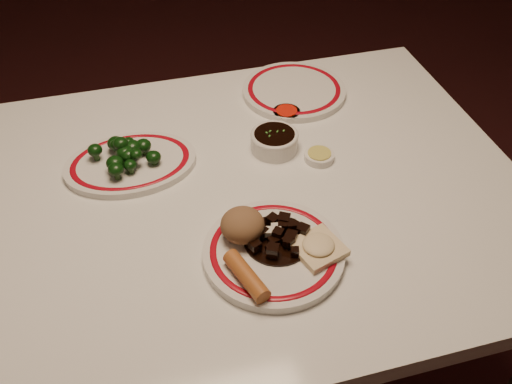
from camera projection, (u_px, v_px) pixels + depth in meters
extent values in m
plane|color=black|center=(239.00, 380.00, 1.66)|extent=(7.00, 7.00, 0.00)
cube|color=white|center=(232.00, 198.00, 1.16)|extent=(1.20, 0.90, 0.04)
cylinder|color=black|center=(16.00, 238.00, 1.59)|extent=(0.06, 0.06, 0.71)
cylinder|color=black|center=(373.00, 172.00, 1.80)|extent=(0.06, 0.06, 0.71)
cylinder|color=silver|center=(274.00, 253.00, 1.02)|extent=(0.27, 0.27, 0.02)
torus|color=#9C0815|center=(274.00, 249.00, 1.01)|extent=(0.24, 0.24, 0.00)
ellipsoid|color=brown|center=(242.00, 225.00, 1.02)|extent=(0.08, 0.08, 0.06)
cylinder|color=#B5642C|center=(246.00, 276.00, 0.95)|extent=(0.06, 0.11, 0.03)
cube|color=beige|center=(318.00, 248.00, 1.00)|extent=(0.10, 0.10, 0.01)
ellipsoid|color=beige|center=(319.00, 245.00, 1.00)|extent=(0.06, 0.06, 0.02)
cylinder|color=black|center=(277.00, 240.00, 1.03)|extent=(0.12, 0.12, 0.00)
cube|color=black|center=(273.00, 242.00, 1.01)|extent=(0.02, 0.02, 0.02)
cube|color=black|center=(278.00, 236.00, 1.02)|extent=(0.02, 0.02, 0.02)
cube|color=black|center=(270.00, 249.00, 0.99)|extent=(0.02, 0.02, 0.01)
cube|color=black|center=(291.00, 226.00, 1.03)|extent=(0.02, 0.02, 0.02)
cube|color=black|center=(278.00, 234.00, 1.01)|extent=(0.02, 0.02, 0.02)
cube|color=black|center=(273.00, 221.00, 1.05)|extent=(0.03, 0.03, 0.02)
cube|color=black|center=(284.00, 220.00, 1.04)|extent=(0.03, 0.03, 0.02)
cube|color=black|center=(255.00, 246.00, 1.00)|extent=(0.02, 0.02, 0.02)
cube|color=black|center=(287.00, 242.00, 1.00)|extent=(0.02, 0.02, 0.01)
cube|color=black|center=(262.00, 233.00, 1.02)|extent=(0.03, 0.03, 0.02)
cube|color=black|center=(288.00, 242.00, 1.01)|extent=(0.02, 0.02, 0.02)
cube|color=black|center=(303.00, 230.00, 1.03)|extent=(0.03, 0.03, 0.02)
cube|color=black|center=(282.00, 226.00, 1.03)|extent=(0.02, 0.02, 0.02)
cube|color=black|center=(277.00, 237.00, 1.02)|extent=(0.02, 0.02, 0.01)
cube|color=black|center=(291.00, 237.00, 1.02)|extent=(0.03, 0.03, 0.02)
cube|color=black|center=(273.00, 251.00, 0.99)|extent=(0.03, 0.03, 0.02)
cube|color=black|center=(295.00, 252.00, 0.99)|extent=(0.02, 0.02, 0.01)
cube|color=beige|center=(268.00, 232.00, 1.02)|extent=(0.02, 0.02, 0.01)
cube|color=beige|center=(255.00, 241.00, 1.01)|extent=(0.02, 0.02, 0.01)
cube|color=beige|center=(276.00, 228.00, 1.02)|extent=(0.02, 0.02, 0.01)
torus|color=#9C0815|center=(130.00, 161.00, 1.20)|extent=(0.24, 0.24, 0.00)
cylinder|color=#23471C|center=(96.00, 156.00, 1.20)|extent=(0.01, 0.01, 0.02)
ellipsoid|color=black|center=(95.00, 150.00, 1.18)|extent=(0.03, 0.03, 0.02)
cylinder|color=#23471C|center=(125.00, 157.00, 1.20)|extent=(0.01, 0.01, 0.01)
ellipsoid|color=black|center=(124.00, 152.00, 1.19)|extent=(0.04, 0.04, 0.03)
cylinder|color=#23471C|center=(127.00, 160.00, 1.19)|extent=(0.01, 0.01, 0.01)
ellipsoid|color=black|center=(126.00, 156.00, 1.18)|extent=(0.03, 0.03, 0.02)
cylinder|color=#23471C|center=(154.00, 162.00, 1.19)|extent=(0.01, 0.01, 0.01)
ellipsoid|color=black|center=(154.00, 157.00, 1.18)|extent=(0.03, 0.03, 0.03)
cylinder|color=#23471C|center=(126.00, 159.00, 1.19)|extent=(0.01, 0.01, 0.01)
ellipsoid|color=black|center=(125.00, 153.00, 1.18)|extent=(0.04, 0.04, 0.03)
cylinder|color=#23471C|center=(131.00, 160.00, 1.19)|extent=(0.01, 0.01, 0.01)
ellipsoid|color=black|center=(130.00, 154.00, 1.18)|extent=(0.03, 0.03, 0.02)
cylinder|color=#23471C|center=(117.00, 149.00, 1.22)|extent=(0.01, 0.01, 0.01)
ellipsoid|color=black|center=(116.00, 143.00, 1.20)|extent=(0.04, 0.04, 0.03)
cylinder|color=#23471C|center=(129.00, 162.00, 1.18)|extent=(0.01, 0.01, 0.02)
ellipsoid|color=black|center=(128.00, 155.00, 1.17)|extent=(0.03, 0.03, 0.03)
cylinder|color=#23471C|center=(131.00, 170.00, 1.17)|extent=(0.01, 0.01, 0.01)
ellipsoid|color=black|center=(130.00, 165.00, 1.16)|extent=(0.03, 0.03, 0.02)
cylinder|color=#23471C|center=(132.00, 160.00, 1.19)|extent=(0.01, 0.01, 0.01)
ellipsoid|color=black|center=(131.00, 155.00, 1.18)|extent=(0.03, 0.03, 0.02)
cylinder|color=#23471C|center=(144.00, 151.00, 1.21)|extent=(0.01, 0.01, 0.01)
ellipsoid|color=black|center=(143.00, 146.00, 1.20)|extent=(0.03, 0.03, 0.03)
cylinder|color=#23471C|center=(133.00, 155.00, 1.20)|extent=(0.01, 0.01, 0.01)
ellipsoid|color=black|center=(132.00, 148.00, 1.19)|extent=(0.04, 0.04, 0.03)
cylinder|color=#23471C|center=(130.00, 160.00, 1.19)|extent=(0.01, 0.01, 0.01)
ellipsoid|color=black|center=(129.00, 154.00, 1.18)|extent=(0.03, 0.03, 0.03)
cylinder|color=#23471C|center=(117.00, 176.00, 1.15)|extent=(0.01, 0.01, 0.02)
ellipsoid|color=black|center=(116.00, 169.00, 1.14)|extent=(0.03, 0.03, 0.03)
cylinder|color=#23471C|center=(131.00, 157.00, 1.20)|extent=(0.01, 0.01, 0.01)
ellipsoid|color=black|center=(130.00, 151.00, 1.19)|extent=(0.03, 0.03, 0.02)
cylinder|color=#23471C|center=(132.00, 161.00, 1.19)|extent=(0.01, 0.01, 0.01)
ellipsoid|color=black|center=(131.00, 156.00, 1.18)|extent=(0.03, 0.03, 0.02)
cylinder|color=#23471C|center=(116.00, 169.00, 1.17)|extent=(0.01, 0.01, 0.01)
ellipsoid|color=black|center=(115.00, 163.00, 1.16)|extent=(0.04, 0.04, 0.03)
ellipsoid|color=black|center=(116.00, 145.00, 1.18)|extent=(0.02, 0.02, 0.02)
ellipsoid|color=black|center=(128.00, 142.00, 1.19)|extent=(0.03, 0.03, 0.02)
ellipsoid|color=black|center=(121.00, 143.00, 1.18)|extent=(0.03, 0.03, 0.03)
ellipsoid|color=black|center=(136.00, 154.00, 1.16)|extent=(0.03, 0.03, 0.02)
cylinder|color=silver|center=(274.00, 142.00, 1.24)|extent=(0.10, 0.10, 0.04)
cylinder|color=black|center=(274.00, 134.00, 1.22)|extent=(0.09, 0.09, 0.00)
cylinder|color=silver|center=(286.00, 114.00, 1.33)|extent=(0.06, 0.06, 0.02)
cylinder|color=red|center=(287.00, 111.00, 1.33)|extent=(0.05, 0.05, 0.00)
cylinder|color=silver|center=(319.00, 156.00, 1.22)|extent=(0.06, 0.06, 0.02)
cylinder|color=#C6BC51|center=(319.00, 153.00, 1.21)|extent=(0.05, 0.05, 0.00)
cylinder|color=silver|center=(294.00, 91.00, 1.41)|extent=(0.33, 0.33, 0.02)
torus|color=#9C0815|center=(294.00, 88.00, 1.40)|extent=(0.29, 0.29, 0.00)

